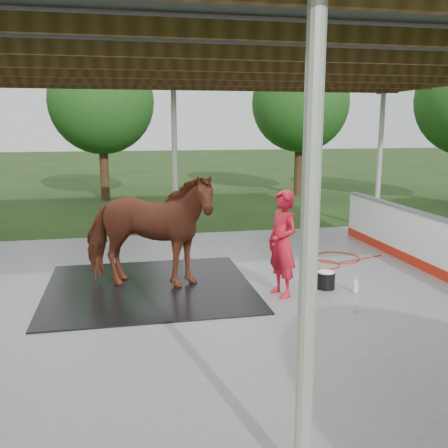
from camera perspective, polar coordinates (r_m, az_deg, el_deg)
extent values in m
plane|color=#1E3814|center=(8.69, -2.10, -8.46)|extent=(100.00, 100.00, 0.00)
cube|color=slate|center=(8.68, -2.10, -8.31)|extent=(12.00, 10.00, 0.05)
cylinder|color=beige|center=(3.75, 9.66, -3.76)|extent=(0.14, 0.14, 3.85)
cylinder|color=beige|center=(12.88, -5.65, 6.96)|extent=(0.14, 0.14, 3.85)
cylinder|color=beige|center=(14.61, 17.35, 7.02)|extent=(0.14, 0.14, 3.85)
cube|color=brown|center=(5.32, 3.31, 21.14)|extent=(12.00, 0.10, 0.18)
cube|color=brown|center=(6.77, -0.13, 19.04)|extent=(12.00, 0.10, 0.18)
cube|color=brown|center=(8.23, -2.30, 17.65)|extent=(12.00, 0.10, 0.18)
cube|color=brown|center=(9.71, -3.80, 16.67)|extent=(12.00, 0.10, 0.18)
cube|color=brown|center=(11.19, -4.89, 15.94)|extent=(12.00, 0.10, 0.18)
cube|color=brown|center=(12.67, -5.72, 15.38)|extent=(12.00, 0.10, 0.18)
cube|color=#38383A|center=(8.26, -2.32, 19.03)|extent=(12.60, 10.60, 0.10)
cube|color=#B0210E|center=(10.40, 23.85, -5.25)|extent=(0.14, 8.00, 0.20)
cube|color=white|center=(10.27, 24.10, -2.57)|extent=(0.12, 8.00, 1.00)
cylinder|color=#382314|center=(20.17, -13.50, 5.77)|extent=(0.36, 0.36, 2.20)
sphere|color=#194714|center=(20.10, -13.86, 13.45)|extent=(4.00, 4.00, 4.00)
cylinder|color=#382314|center=(21.45, 8.51, 6.27)|extent=(0.36, 0.36, 2.20)
sphere|color=#194714|center=(21.39, 8.73, 13.49)|extent=(4.00, 4.00, 4.00)
cube|color=black|center=(9.14, -8.49, -7.16)|extent=(3.64, 3.41, 0.03)
imported|color=brown|center=(8.87, -8.69, -0.78)|extent=(2.65, 1.77, 2.05)
imported|color=red|center=(8.50, 6.69, -2.24)|extent=(0.61, 0.76, 1.82)
cylinder|color=black|center=(9.17, 11.53, -6.33)|extent=(0.34, 0.34, 0.30)
cylinder|color=white|center=(9.12, 11.57, -5.44)|extent=(0.31, 0.31, 0.03)
imported|color=silver|center=(9.05, 14.80, -6.69)|extent=(0.16, 0.16, 0.30)
imported|color=#338CD8|center=(8.21, 14.77, -9.04)|extent=(0.09, 0.10, 0.18)
torus|color=#A2230B|center=(11.28, 12.75, -3.75)|extent=(1.01, 1.01, 0.02)
torus|color=#A2230B|center=(10.68, 11.12, -4.54)|extent=(0.74, 0.74, 0.02)
cylinder|color=#A2230B|center=(11.29, 15.32, -3.87)|extent=(1.21, 0.41, 0.02)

